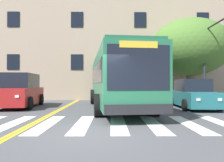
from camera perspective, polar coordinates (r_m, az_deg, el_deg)
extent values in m
plane|color=#4C4C4F|center=(6.62, -5.64, -13.64)|extent=(120.00, 120.00, 0.00)
cube|color=white|center=(8.97, -24.74, -10.14)|extent=(0.59, 3.77, 0.01)
cube|color=white|center=(8.52, -16.56, -10.68)|extent=(0.59, 3.77, 0.01)
cube|color=white|center=(8.26, -7.65, -11.03)|extent=(0.59, 3.77, 0.01)
cube|color=white|center=(8.20, 1.62, -11.11)|extent=(0.59, 3.77, 0.01)
cube|color=white|center=(8.34, 10.80, -10.91)|extent=(0.59, 3.77, 0.01)
cube|color=white|center=(8.69, 19.44, -10.48)|extent=(0.59, 3.77, 0.01)
cube|color=white|center=(9.20, 27.24, -9.88)|extent=(0.59, 3.77, 0.01)
cube|color=gold|center=(22.30, -8.28, -4.54)|extent=(0.12, 36.00, 0.01)
cube|color=gold|center=(22.28, -7.87, -4.54)|extent=(0.12, 36.00, 0.01)
cube|color=#28704C|center=(13.52, 1.00, 0.37)|extent=(3.74, 11.94, 2.69)
cube|color=black|center=(13.76, 6.21, 1.48)|extent=(1.17, 10.75, 0.97)
cube|color=black|center=(13.42, -4.35, 1.53)|extent=(1.17, 10.75, 0.97)
cube|color=black|center=(7.76, 6.99, 3.60)|extent=(2.24, 0.26, 1.61)
cube|color=yellow|center=(7.86, 6.99, 9.47)|extent=(1.37, 0.18, 0.24)
cube|color=#232326|center=(7.76, 7.06, -7.39)|extent=(2.45, 0.36, 0.36)
cube|color=#246444|center=(13.62, 0.99, 6.37)|extent=(3.54, 11.46, 0.16)
cylinder|color=black|center=(10.26, 10.50, -6.11)|extent=(0.67, 1.09, 1.04)
cylinder|color=black|center=(9.82, -3.02, -6.36)|extent=(0.67, 1.09, 1.04)
cylinder|color=black|center=(16.35, 3.89, -4.12)|extent=(0.67, 1.09, 1.04)
cylinder|color=black|center=(16.08, -4.54, -4.17)|extent=(0.67, 1.09, 1.04)
cylinder|color=black|center=(17.43, 3.21, -3.91)|extent=(0.67, 1.09, 1.04)
cylinder|color=black|center=(17.17, -4.69, -3.95)|extent=(0.67, 1.09, 1.04)
cube|color=#AD1E1E|center=(14.99, -22.94, -3.60)|extent=(2.40, 4.99, 1.02)
cube|color=black|center=(15.02, -22.87, 0.07)|extent=(2.03, 3.15, 0.90)
cube|color=white|center=(12.49, -23.58, -3.71)|extent=(0.20, 0.06, 0.14)
cylinder|color=black|center=(13.31, -20.67, -5.44)|extent=(0.29, 0.78, 0.76)
cylinder|color=black|center=(16.21, -18.02, -4.60)|extent=(0.29, 0.78, 0.76)
cylinder|color=black|center=(16.74, -24.75, -4.44)|extent=(0.29, 0.78, 0.76)
cube|color=#236B70|center=(14.18, 20.40, -4.25)|extent=(1.96, 4.69, 0.84)
cube|color=black|center=(14.28, 20.20, -1.06)|extent=(1.69, 2.28, 0.74)
cube|color=white|center=(12.21, 26.38, -4.40)|extent=(0.20, 0.05, 0.14)
cube|color=white|center=(11.80, 21.64, -4.55)|extent=(0.20, 0.05, 0.14)
cylinder|color=black|center=(13.21, 26.23, -5.66)|extent=(0.24, 0.67, 0.66)
cylinder|color=black|center=(12.55, 18.58, -5.96)|extent=(0.24, 0.67, 0.66)
cylinder|color=black|center=(15.85, 21.85, -4.85)|extent=(0.24, 0.67, 0.66)
cylinder|color=black|center=(15.31, 15.38, -5.03)|extent=(0.24, 0.67, 0.66)
cube|color=navy|center=(23.45, 3.06, -2.39)|extent=(2.16, 4.72, 1.19)
cube|color=black|center=(23.49, 3.05, 0.29)|extent=(1.90, 2.94, 1.01)
cube|color=white|center=(21.18, 5.31, -2.24)|extent=(0.20, 0.05, 0.14)
cube|color=white|center=(21.05, 2.05, -2.26)|extent=(0.20, 0.05, 0.14)
cylinder|color=black|center=(22.16, 6.09, -3.59)|extent=(0.24, 0.77, 0.76)
cylinder|color=black|center=(21.94, 0.75, -3.62)|extent=(0.24, 0.77, 0.76)
cylinder|color=black|center=(25.01, 5.09, -3.27)|extent=(0.24, 0.77, 0.76)
cylinder|color=black|center=(24.82, 0.37, -3.29)|extent=(0.24, 0.77, 0.76)
cylinder|color=#28282D|center=(16.99, 23.01, 4.08)|extent=(0.16, 0.16, 5.78)
cylinder|color=#28282D|center=(15.83, 25.40, 13.35)|extent=(0.19, 3.44, 0.11)
cylinder|color=brown|center=(18.82, 19.82, -1.41)|extent=(0.73, 0.73, 2.49)
ellipsoid|color=#4C752D|center=(19.05, 19.77, 8.29)|extent=(6.38, 5.87, 4.62)
cube|color=tan|center=(24.22, 6.14, 12.26)|extent=(28.85, 7.14, 13.86)
cube|color=black|center=(21.74, -24.42, 4.56)|extent=(1.10, 0.06, 1.40)
cube|color=black|center=(20.14, -9.15, 4.92)|extent=(1.10, 0.06, 1.40)
cube|color=black|center=(20.13, 7.39, 4.92)|extent=(1.10, 0.06, 1.40)
cube|color=black|center=(21.72, 22.69, 4.56)|extent=(1.10, 0.06, 1.40)
cube|color=black|center=(22.43, -24.37, 14.48)|extent=(1.10, 0.06, 1.40)
cube|color=black|center=(20.88, -9.12, 15.57)|extent=(1.10, 0.06, 1.40)
cube|color=black|center=(20.88, 7.37, 15.58)|extent=(1.10, 0.06, 1.40)
cube|color=black|center=(22.41, 22.64, 14.49)|extent=(1.10, 0.06, 1.40)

